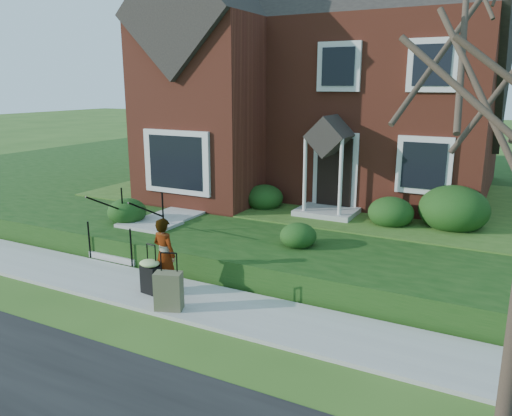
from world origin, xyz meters
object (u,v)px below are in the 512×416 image
Objects in this scene: woman at (164,255)px; suitcase_black at (150,275)px; suitcase_olive at (169,291)px; front_steps at (138,235)px.

suitcase_black is (-0.17, -0.27, -0.36)m from woman.
woman reaches higher than suitcase_olive.
suitcase_black is at bearing 131.37° from suitcase_olive.
woman is at bearing 65.83° from suitcase_black.
woman reaches higher than front_steps.
woman is (2.17, -1.71, 0.36)m from front_steps.
front_steps is at bearing 119.10° from suitcase_olive.
front_steps is 1.34× the size of woman.
suitcase_olive reaches higher than suitcase_black.
suitcase_olive is at bearing 140.69° from woman.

